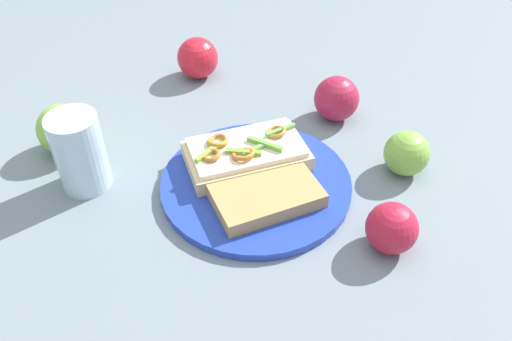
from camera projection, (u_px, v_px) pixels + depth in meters
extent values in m
plane|color=slate|center=(256.00, 187.00, 0.78)|extent=(2.00, 2.00, 0.00)
cylinder|color=#243FB2|center=(256.00, 184.00, 0.77)|extent=(0.28, 0.28, 0.01)
cube|color=#DDBF8B|center=(246.00, 156.00, 0.79)|extent=(0.21, 0.19, 0.02)
cube|color=#F5E8C8|center=(246.00, 148.00, 0.78)|extent=(0.19, 0.17, 0.01)
torus|color=#B87734|center=(276.00, 132.00, 0.80)|extent=(0.04, 0.04, 0.01)
torus|color=#B67039|center=(219.00, 140.00, 0.78)|extent=(0.04, 0.04, 0.01)
torus|color=#B97226|center=(243.00, 154.00, 0.76)|extent=(0.05, 0.05, 0.02)
torus|color=#B37C23|center=(218.00, 141.00, 0.78)|extent=(0.04, 0.04, 0.01)
torus|color=#AC6E2C|center=(211.00, 155.00, 0.75)|extent=(0.04, 0.04, 0.01)
cube|color=#6EAC49|center=(281.00, 130.00, 0.80)|extent=(0.04, 0.04, 0.01)
cube|color=#6CB143|center=(267.00, 145.00, 0.77)|extent=(0.06, 0.02, 0.01)
cube|color=olive|center=(243.00, 152.00, 0.76)|extent=(0.05, 0.02, 0.01)
cube|color=#8BB541|center=(209.00, 152.00, 0.76)|extent=(0.03, 0.05, 0.01)
cube|color=#71A94C|center=(254.00, 149.00, 0.77)|extent=(0.03, 0.04, 0.01)
cube|color=tan|center=(266.00, 196.00, 0.73)|extent=(0.17, 0.16, 0.02)
sphere|color=red|center=(198.00, 58.00, 0.99)|extent=(0.09, 0.09, 0.08)
sphere|color=#83BE3D|center=(63.00, 129.00, 0.82)|extent=(0.11, 0.11, 0.08)
sphere|color=#7DB441|center=(407.00, 153.00, 0.78)|extent=(0.09, 0.09, 0.07)
sphere|color=#A71D3A|center=(336.00, 99.00, 0.88)|extent=(0.11, 0.11, 0.08)
sphere|color=#B31B34|center=(392.00, 228.00, 0.67)|extent=(0.10, 0.10, 0.07)
cylinder|color=silver|center=(80.00, 152.00, 0.74)|extent=(0.07, 0.07, 0.12)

